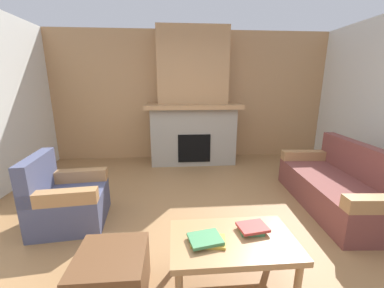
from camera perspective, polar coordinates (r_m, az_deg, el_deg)
name	(u,v)px	position (r m, az deg, el deg)	size (l,w,h in m)	color
ground	(212,234)	(2.85, 4.70, -20.69)	(9.00, 9.00, 0.00)	olive
wall_back_wood_panel	(191,97)	(5.32, -0.17, 11.29)	(6.00, 0.12, 2.70)	tan
fireplace	(193,107)	(4.96, 0.16, 8.91)	(1.90, 0.82, 2.70)	gray
couch	(339,187)	(3.81, 31.83, -8.68)	(0.96, 1.85, 0.85)	brown
armchair	(66,200)	(3.25, -27.89, -11.78)	(0.83, 0.83, 0.85)	#474C6B
coffee_table	(233,244)	(2.11, 9.71, -22.57)	(1.00, 0.60, 0.43)	#A87A4C
ottoman	(112,277)	(2.17, -18.62, -27.91)	(0.52, 0.52, 0.40)	brown
book_stack_near_edge	(206,240)	(2.00, 3.49, -21.91)	(0.31, 0.24, 0.05)	gold
book_stack_center	(252,228)	(2.16, 14.17, -19.00)	(0.26, 0.22, 0.05)	#3D7F4C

